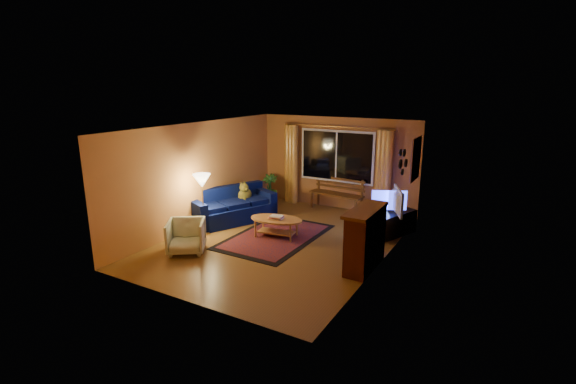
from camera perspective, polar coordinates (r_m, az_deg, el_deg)
The scene contains 22 objects.
floor at distance 9.24m, azimuth -0.93°, elevation -6.78°, with size 4.50×6.00×0.02m, color brown.
ceiling at distance 8.65m, azimuth -1.00°, elevation 8.96°, with size 4.50×6.00×0.02m, color white.
wall_back at distance 11.50m, azimuth 6.72°, elevation 3.93°, with size 4.50×0.02×2.50m, color #B6733B.
wall_left at distance 10.17m, azimuth -11.99°, elevation 2.31°, with size 0.02×6.00×2.50m, color #B6733B.
wall_right at distance 7.99m, azimuth 13.14°, elevation -1.11°, with size 0.02×6.00×2.50m, color #B6733B.
window at distance 11.40m, azimuth 6.62°, elevation 4.87°, with size 2.00×0.02×1.30m, color black.
curtain_rod at distance 11.25m, azimuth 6.65°, elevation 8.85°, with size 0.03×0.03×3.20m, color #BF8C3F.
curtain_left at distance 11.99m, azimuth 0.50°, elevation 3.84°, with size 0.36×0.36×2.24m, color gold.
curtain_right at distance 10.95m, azimuth 12.94°, elevation 2.43°, with size 0.36×0.36×2.24m, color gold.
bench at distance 11.45m, azimuth 6.61°, elevation -1.38°, with size 1.50×0.44×0.45m, color #4E2B0E.
potted_plant at distance 12.13m, azimuth -2.54°, elevation 0.52°, with size 0.46×0.46×0.82m, color #235B1E.
sofa at distance 10.47m, azimuth -7.61°, elevation -1.82°, with size 0.90×2.10×0.85m, color #050C3B.
dog at distance 10.74m, azimuth -5.92°, elevation 0.01°, with size 0.33×0.46×0.50m, color olive, non-canonical shape.
armchair at distance 8.79m, azimuth -13.77°, elevation -5.70°, with size 0.73×0.68×0.75m, color beige.
floor_lamp at distance 9.66m, azimuth -11.54°, elevation -1.70°, with size 0.23×0.23×1.39m, color #BF8C3F.
rug at distance 9.48m, azimuth -1.72°, elevation -6.10°, with size 1.73×2.72×0.02m, color maroon.
coffee_table at distance 9.41m, azimuth -1.61°, elevation -4.90°, with size 1.21×1.21×0.44m, color #B77638.
tv_console at distance 9.79m, azimuth 14.04°, elevation -4.27°, with size 0.43×1.28×0.53m, color black.
television at distance 9.63m, azimuth 14.24°, elevation -1.18°, with size 0.98×0.13×0.56m, color black.
fireplace at distance 7.90m, azimuth 10.53°, elevation -6.49°, with size 0.40×1.20×1.10m, color maroon.
mirror_cluster at distance 9.11m, azimuth 15.42°, elevation 4.21°, with size 0.06×0.60×0.56m, color black, non-canonical shape.
painting at distance 10.23m, azimuth 17.06°, elevation 4.34°, with size 0.04×0.76×0.96m, color #EA4925.
Camera 1 is at (4.39, -7.40, 3.36)m, focal length 26.00 mm.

